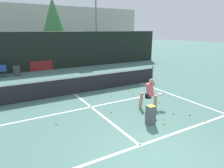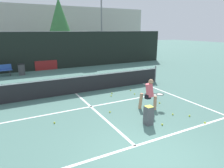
{
  "view_description": "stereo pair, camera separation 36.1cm",
  "coord_description": "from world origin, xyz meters",
  "px_view_note": "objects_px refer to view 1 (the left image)",
  "views": [
    {
      "loc": [
        -3.39,
        -3.47,
        3.37
      ],
      "look_at": [
        1.06,
        4.22,
        0.95
      ],
      "focal_mm": 32.0,
      "sensor_mm": 36.0,
      "label": 1
    },
    {
      "loc": [
        -3.07,
        -3.65,
        3.37
      ],
      "look_at": [
        1.06,
        4.22,
        0.95
      ],
      "focal_mm": 32.0,
      "sensor_mm": 36.0,
      "label": 2
    }
  ],
  "objects_px": {
    "parked_car": "(37,60)",
    "player_practicing": "(150,93)",
    "trash_bin": "(17,70)",
    "ball_hopper": "(151,114)"
  },
  "relations": [
    {
      "from": "parked_car",
      "to": "player_practicing",
      "type": "bearing_deg",
      "value": -80.2
    },
    {
      "from": "player_practicing",
      "to": "trash_bin",
      "type": "bearing_deg",
      "value": 152.47
    },
    {
      "from": "trash_bin",
      "to": "parked_car",
      "type": "relative_size",
      "value": 0.18
    },
    {
      "from": "player_practicing",
      "to": "trash_bin",
      "type": "distance_m",
      "value": 10.93
    },
    {
      "from": "trash_bin",
      "to": "parked_car",
      "type": "bearing_deg",
      "value": 59.39
    },
    {
      "from": "player_practicing",
      "to": "trash_bin",
      "type": "height_order",
      "value": "player_practicing"
    },
    {
      "from": "ball_hopper",
      "to": "parked_car",
      "type": "relative_size",
      "value": 0.15
    },
    {
      "from": "ball_hopper",
      "to": "trash_bin",
      "type": "relative_size",
      "value": 0.83
    },
    {
      "from": "player_practicing",
      "to": "ball_hopper",
      "type": "relative_size",
      "value": 1.92
    },
    {
      "from": "player_practicing",
      "to": "parked_car",
      "type": "relative_size",
      "value": 0.29
    }
  ]
}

